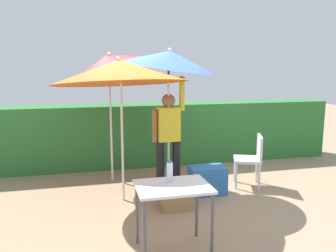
# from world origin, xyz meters

# --- Properties ---
(ground_plane) EXTENTS (24.00, 24.00, 0.00)m
(ground_plane) POSITION_xyz_m (0.00, 0.00, 0.00)
(ground_plane) COLOR #9E8466
(hedge_row) EXTENTS (8.00, 0.70, 1.27)m
(hedge_row) POSITION_xyz_m (0.00, 2.06, 0.64)
(hedge_row) COLOR #2D7033
(hedge_row) RESTS_ON ground_plane
(umbrella_rainbow) EXTENTS (1.51, 1.49, 2.44)m
(umbrella_rainbow) POSITION_xyz_m (0.05, 0.44, 2.15)
(umbrella_rainbow) COLOR silver
(umbrella_rainbow) RESTS_ON ground_plane
(umbrella_orange) EXTENTS (1.45, 1.44, 2.46)m
(umbrella_orange) POSITION_xyz_m (-0.85, 1.08, 2.11)
(umbrella_orange) COLOR silver
(umbrella_orange) RESTS_ON ground_plane
(umbrella_yellow) EXTENTS (1.99, 2.00, 2.25)m
(umbrella_yellow) POSITION_xyz_m (-0.77, 0.11, 1.96)
(umbrella_yellow) COLOR silver
(umbrella_yellow) RESTS_ON ground_plane
(person_vendor) EXTENTS (0.55, 0.23, 1.88)m
(person_vendor) POSITION_xyz_m (0.05, 0.48, 0.93)
(person_vendor) COLOR black
(person_vendor) RESTS_ON ground_plane
(chair_plastic) EXTENTS (0.57, 0.57, 0.89)m
(chair_plastic) POSITION_xyz_m (1.46, 0.24, 0.51)
(chair_plastic) COLOR silver
(chair_plastic) RESTS_ON ground_plane
(cooler_box) EXTENTS (0.57, 0.35, 0.45)m
(cooler_box) POSITION_xyz_m (0.60, 0.06, 0.23)
(cooler_box) COLOR #2D6BB7
(cooler_box) RESTS_ON ground_plane
(crate_cardboard) EXTENTS (0.43, 0.37, 0.32)m
(crate_cardboard) POSITION_xyz_m (-0.04, -0.36, 0.16)
(crate_cardboard) COLOR #9E7A4C
(crate_cardboard) RESTS_ON ground_plane
(folding_table) EXTENTS (0.80, 0.60, 0.77)m
(folding_table) POSITION_xyz_m (-0.38, -1.50, 0.67)
(folding_table) COLOR #4C4C51
(folding_table) RESTS_ON ground_plane
(bottle_water) EXTENTS (0.07, 0.07, 0.24)m
(bottle_water) POSITION_xyz_m (-0.38, -1.37, 0.88)
(bottle_water) COLOR silver
(bottle_water) RESTS_ON folding_table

